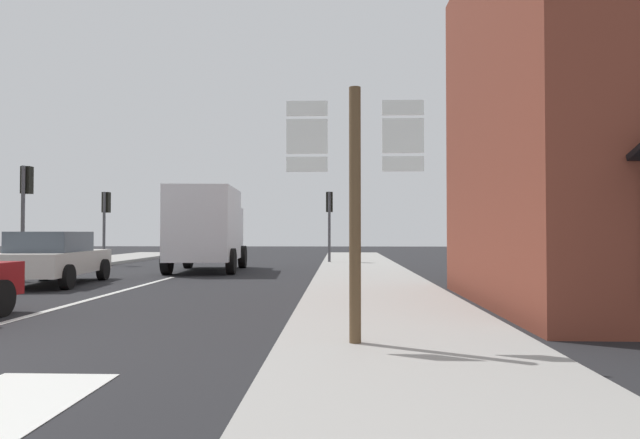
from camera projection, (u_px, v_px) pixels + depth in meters
ground_plane at (152, 283)px, 15.54m from camera, size 80.00×80.00×0.00m
sidewalk_right at (373, 289)px, 13.32m from camera, size 3.17×44.00×0.14m
lane_centre_stripe at (87, 300)px, 11.55m from camera, size 0.16×12.00×0.01m
sedan_far at (54, 257)px, 15.03m from camera, size 2.28×4.35×1.47m
delivery_truck at (207, 227)px, 20.20m from camera, size 2.75×5.13×3.05m
route_sign_post at (355, 194)px, 6.53m from camera, size 1.66×0.14×3.20m
traffic_light_far_right at (329, 211)px, 24.33m from camera, size 0.30×0.49×3.26m
traffic_light_far_left at (106, 211)px, 23.91m from camera, size 0.30×0.49×3.22m
traffic_light_near_left at (26, 195)px, 17.82m from camera, size 0.30×0.49×3.62m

